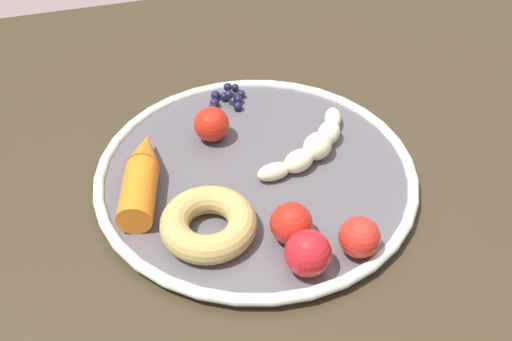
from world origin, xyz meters
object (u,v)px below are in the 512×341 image
donut (208,224)px  dining_table (308,223)px  tomato_near (291,223)px  tomato_extra (308,253)px  banana (313,146)px  tomato_mid (360,237)px  tomato_far (212,124)px  carrot_orange (141,174)px  blueberry_pile (227,98)px  plate (256,172)px

donut → dining_table: bearing=23.9°
tomato_near → tomato_extra: size_ratio=0.95×
banana → tomato_mid: 0.15m
donut → tomato_mid: bearing=-25.3°
banana → tomato_extra: size_ratio=3.05×
tomato_mid → banana: bearing=86.6°
tomato_near → tomato_far: size_ratio=1.00×
tomato_far → tomato_extra: (0.04, -0.21, 0.00)m
carrot_orange → donut: size_ratio=1.44×
tomato_extra → blueberry_pile: bearing=91.0°
tomato_mid → carrot_orange: bearing=141.3°
plate → tomato_near: 0.11m
banana → donut: banana is taller
plate → banana: banana is taller
tomato_near → tomato_mid: (0.06, -0.03, -0.00)m
dining_table → blueberry_pile: 0.19m
dining_table → tomato_far: (-0.09, 0.09, 0.11)m
carrot_orange → tomato_mid: tomato_mid is taller
donut → tomato_extra: 0.10m
donut → blueberry_pile: size_ratio=1.79×
plate → tomato_near: size_ratio=8.55×
dining_table → tomato_extra: size_ratio=27.03×
tomato_near → banana: bearing=59.9°
carrot_orange → tomato_near: 0.17m
blueberry_pile → tomato_far: 0.07m
banana → donut: 0.16m
blueberry_pile → tomato_extra: size_ratio=1.21×
donut → blueberry_pile: bearing=71.1°
plate → tomato_far: bearing=115.7°
blueberry_pile → tomato_mid: (0.06, -0.27, 0.01)m
dining_table → blueberry_pile: (-0.06, 0.15, 0.09)m
dining_table → tomato_near: bearing=-122.9°
dining_table → tomato_extra: tomato_extra is taller
blueberry_pile → tomato_mid: bearing=-77.8°
banana → blueberry_pile: 0.14m
tomato_mid → blueberry_pile: bearing=102.2°
dining_table → tomato_near: size_ratio=28.54×
blueberry_pile → tomato_extra: tomato_extra is taller
donut → blueberry_pile: 0.22m
banana → tomato_extra: bearing=-112.5°
donut → tomato_extra: size_ratio=2.16×
dining_table → tomato_extra: (-0.05, -0.12, 0.11)m
banana → tomato_near: 0.13m
tomato_mid → tomato_far: size_ratio=0.96×
banana → tomato_mid: (-0.01, -0.14, 0.01)m
donut → tomato_far: size_ratio=2.28×
dining_table → donut: bearing=-156.1°
dining_table → tomato_mid: size_ratio=29.72×
banana → carrot_orange: carrot_orange is taller
blueberry_pile → tomato_mid: 0.28m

